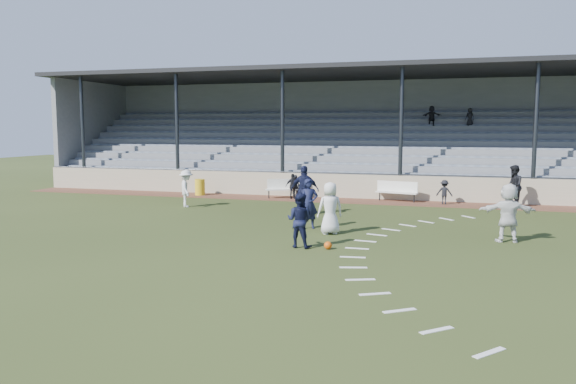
# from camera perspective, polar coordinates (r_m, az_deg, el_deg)

# --- Properties ---
(ground) EXTENTS (90.00, 90.00, 0.00)m
(ground) POSITION_cam_1_polar(r_m,az_deg,el_deg) (17.31, -2.35, -5.19)
(ground) COLOR #2D3917
(ground) RESTS_ON ground
(cinder_track) EXTENTS (34.00, 2.00, 0.02)m
(cinder_track) POSITION_cam_1_polar(r_m,az_deg,el_deg) (27.33, 4.76, -0.84)
(cinder_track) COLOR brown
(cinder_track) RESTS_ON ground
(retaining_wall) EXTENTS (34.00, 0.18, 1.20)m
(retaining_wall) POSITION_cam_1_polar(r_m,az_deg,el_deg) (28.28, 5.20, 0.61)
(retaining_wall) COLOR #B8AA8D
(retaining_wall) RESTS_ON ground
(bench_left) EXTENTS (1.99, 1.24, 0.95)m
(bench_left) POSITION_cam_1_polar(r_m,az_deg,el_deg) (28.05, -0.15, 0.56)
(bench_left) COLOR white
(bench_left) RESTS_ON cinder_track
(bench_right) EXTENTS (2.04, 0.91, 0.95)m
(bench_right) POSITION_cam_1_polar(r_m,az_deg,el_deg) (27.25, 11.01, 0.26)
(bench_right) COLOR white
(bench_right) RESTS_ON cinder_track
(trash_bin) EXTENTS (0.52, 0.52, 0.83)m
(trash_bin) POSITION_cam_1_polar(r_m,az_deg,el_deg) (29.54, -8.93, 0.50)
(trash_bin) COLOR yellow
(trash_bin) RESTS_ON cinder_track
(football) EXTENTS (0.23, 0.23, 0.23)m
(football) POSITION_cam_1_polar(r_m,az_deg,el_deg) (16.44, 4.08, -5.43)
(football) COLOR #D4510C
(football) RESTS_ON ground
(player_white_lead) EXTENTS (1.01, 0.89, 1.74)m
(player_white_lead) POSITION_cam_1_polar(r_m,az_deg,el_deg) (18.65, 4.30, -1.64)
(player_white_lead) COLOR silver
(player_white_lead) RESTS_ON ground
(player_navy_lead) EXTENTS (0.75, 0.65, 1.75)m
(player_navy_lead) POSITION_cam_1_polar(r_m,az_deg,el_deg) (19.61, 2.15, -1.21)
(player_navy_lead) COLOR black
(player_navy_lead) RESTS_ON ground
(player_navy_mid) EXTENTS (0.86, 0.71, 1.62)m
(player_navy_mid) POSITION_cam_1_polar(r_m,az_deg,el_deg) (16.54, 1.17, -2.89)
(player_navy_mid) COLOR black
(player_navy_mid) RESTS_ON ground
(player_white_wing) EXTENTS (1.06, 1.23, 1.66)m
(player_white_wing) POSITION_cam_1_polar(r_m,az_deg,el_deg) (25.32, -10.29, 0.35)
(player_white_wing) COLOR silver
(player_white_wing) RESTS_ON ground
(player_navy_wing) EXTENTS (1.21, 0.59, 1.99)m
(player_navy_wing) POSITION_cam_1_polar(r_m,az_deg,el_deg) (22.72, 1.70, 0.18)
(player_navy_wing) COLOR black
(player_navy_wing) RESTS_ON ground
(player_white_back) EXTENTS (1.76, 0.77, 1.83)m
(player_white_back) POSITION_cam_1_polar(r_m,az_deg,el_deg) (18.58, 21.47, -1.97)
(player_white_back) COLOR silver
(player_white_back) RESTS_ON ground
(official) EXTENTS (0.71, 0.91, 1.87)m
(official) POSITION_cam_1_polar(r_m,az_deg,el_deg) (26.58, 21.94, 0.55)
(official) COLOR black
(official) RESTS_ON cinder_track
(sub_left_near) EXTENTS (0.44, 0.31, 1.17)m
(sub_left_near) POSITION_cam_1_polar(r_m,az_deg,el_deg) (27.96, 0.76, 0.58)
(sub_left_near) COLOR black
(sub_left_near) RESTS_ON cinder_track
(sub_left_far) EXTENTS (0.77, 0.43, 1.24)m
(sub_left_far) POSITION_cam_1_polar(r_m,az_deg,el_deg) (27.65, 0.51, 0.59)
(sub_left_far) COLOR black
(sub_left_far) RESTS_ON cinder_track
(sub_right) EXTENTS (0.74, 0.45, 1.12)m
(sub_right) POSITION_cam_1_polar(r_m,az_deg,el_deg) (26.69, 15.60, -0.01)
(sub_right) COLOR black
(sub_right) RESTS_ON cinder_track
(grandstand) EXTENTS (34.60, 9.00, 6.61)m
(grandstand) POSITION_cam_1_polar(r_m,az_deg,el_deg) (32.79, 6.85, 4.22)
(grandstand) COLOR gray
(grandstand) RESTS_ON ground
(penalty_arc) EXTENTS (3.89, 14.63, 0.01)m
(penalty_arc) POSITION_cam_1_polar(r_m,az_deg,el_deg) (16.48, 11.42, -5.90)
(penalty_arc) COLOR white
(penalty_arc) RESTS_ON ground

